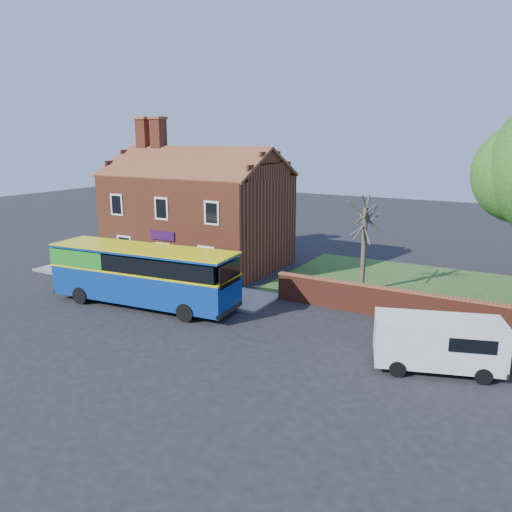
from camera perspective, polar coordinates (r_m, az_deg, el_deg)
The scene contains 9 objects.
ground at distance 24.70m, azimuth -9.02°, elevation -8.52°, with size 120.00×120.00×0.00m, color black.
pavement at distance 33.14m, azimuth -12.35°, elevation -2.84°, with size 18.00×3.50×0.12m, color gray.
kerb at distance 31.92m, azimuth -14.43°, elevation -3.57°, with size 18.00×0.15×0.14m, color slate.
grass_strip at distance 32.14m, azimuth 25.70°, elevation -4.48°, with size 26.00×12.00×0.04m, color #426B28.
shop_building at distance 36.79m, azimuth -6.67°, elevation 4.33°, with size 12.30×8.13×10.50m.
boundary_wall at distance 26.18m, azimuth 24.84°, elevation -6.45°, with size 22.00×0.38×1.60m.
bus at distance 28.41m, azimuth -13.31°, elevation -1.82°, with size 11.03×3.74×3.29m.
van_near at distance 21.45m, azimuth 20.11°, elevation -9.17°, with size 5.30×3.41×2.17m.
bare_tree at distance 30.41m, azimuth 12.24°, elevation 1.18°, with size 2.10×2.50×5.60m.
Camera 1 is at (14.50, -17.78, 9.13)m, focal length 35.00 mm.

